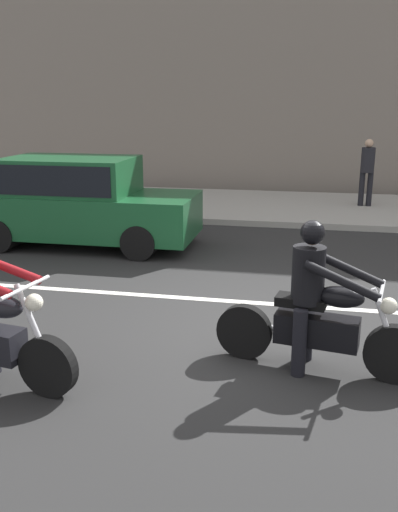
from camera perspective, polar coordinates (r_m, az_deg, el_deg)
The scene contains 7 objects.
ground_plane at distance 7.13m, azimuth 6.02°, elevation -7.36°, with size 80.00×80.00×0.00m, color #262626.
sidewalk_slab at distance 14.80m, azimuth 9.06°, elevation 4.95°, with size 40.00×4.40×0.14m, color #99968E.
building_facade at distance 18.03m, azimuth 10.24°, elevation 20.95°, with size 40.00×1.40×9.00m, color slate.
lane_marking_stripe at distance 8.02m, azimuth 2.82°, elevation -4.59°, with size 18.00×0.14×0.01m, color silver.
motorcycle_with_rider_black_leather at distance 5.96m, azimuth 11.94°, elevation -5.55°, with size 2.18×0.76×1.62m.
parked_sedan_forest_green at distance 11.12m, azimuth -12.24°, elevation 5.51°, with size 4.42×1.82×1.72m.
pedestrian_bystander at distance 14.92m, azimuth 16.83°, elevation 8.68°, with size 0.34×0.34×1.69m.
Camera 1 is at (0.56, -6.54, 2.78)m, focal length 39.12 mm.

